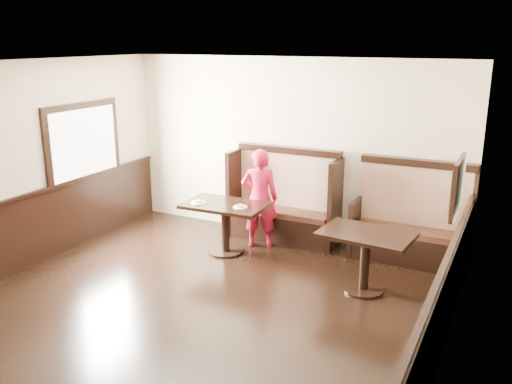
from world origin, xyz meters
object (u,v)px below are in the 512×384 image
Objects in this scene: booth_neighbor at (411,228)px; table_neighbor at (366,247)px; table_main at (225,215)px; child at (260,198)px; booth_main at (285,206)px.

booth_neighbor reaches higher than table_neighbor.
table_main is 0.80× the size of child.
table_neighbor is at bearing 135.18° from child.
table_main is at bearing 176.96° from table_neighbor.
table_neighbor is 2.01m from child.
booth_neighbor is (1.95, -0.00, -0.05)m from booth_main.
table_main is 0.59m from child.
table_main is at bearing -159.65° from booth_neighbor.
booth_neighbor is 2.66m from table_main.
booth_main is 1.06× the size of booth_neighbor.
booth_main reaches higher than table_neighbor.
child reaches higher than booth_main.
booth_neighbor is 1.29m from table_neighbor.
booth_main is 1.07m from table_main.
booth_main is at bearing 148.05° from table_neighbor.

